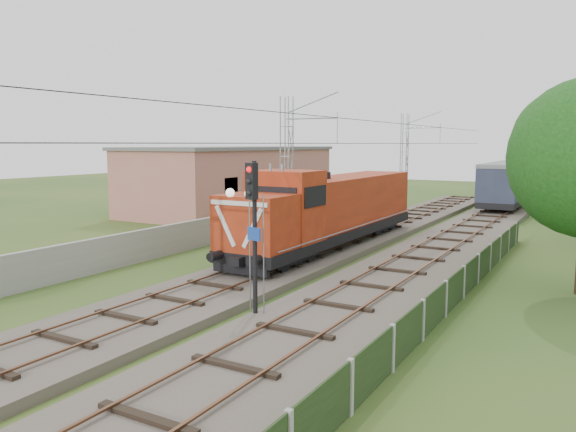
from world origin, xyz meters
The scene contains 10 objects.
ground centered at (0.00, 0.00, 0.00)m, with size 140.00×140.00×0.00m, color #2B501E.
track_main centered at (0.00, 7.00, 0.18)m, with size 4.20×70.00×0.45m.
track_side centered at (5.00, 20.00, 0.18)m, with size 4.20×80.00×0.45m.
catenary centered at (-2.95, 12.00, 4.05)m, with size 3.31×70.00×8.00m.
boundary_wall centered at (-6.50, 12.00, 0.75)m, with size 0.25×40.00×1.50m, color #9E9E99.
station_building centered at (-15.00, 24.00, 2.63)m, with size 8.40×20.40×5.22m.
fence centered at (8.00, 3.00, 0.60)m, with size 0.12×32.00×1.20m.
locomotive centered at (0.00, 11.23, 2.19)m, with size 2.91×16.59×4.21m.
coach_rake centered at (5.00, 82.28, 2.40)m, with size 2.86×107.03×3.31m.
signal_post centered at (3.06, -0.52, 3.42)m, with size 0.54×0.43×4.98m.
Camera 1 is at (12.28, -14.48, 5.48)m, focal length 35.00 mm.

